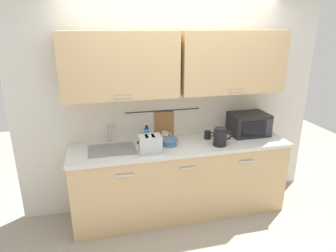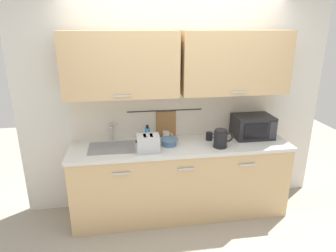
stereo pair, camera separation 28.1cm
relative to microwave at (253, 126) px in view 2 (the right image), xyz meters
name	(u,v)px [view 2 (the right image)]	position (x,y,z in m)	size (l,w,h in m)	color
ground	(185,226)	(-0.91, -0.41, -1.04)	(8.00, 8.00, 0.00)	#9E9384
counter_unit	(179,179)	(-0.92, -0.11, -0.58)	(2.53, 0.64, 0.90)	tan
back_wall_assembly	(178,87)	(-0.91, 0.12, 0.49)	(3.70, 0.41, 2.50)	silver
sink_faucet	(112,129)	(-1.69, 0.12, 0.01)	(0.09, 0.17, 0.22)	#B2B5BA
microwave	(253,126)	(0.00, 0.00, 0.00)	(0.46, 0.35, 0.27)	black
electric_kettle	(221,139)	(-0.48, -0.25, -0.03)	(0.23, 0.16, 0.21)	black
dish_soap_bottle	(147,134)	(-1.28, 0.06, -0.05)	(0.06, 0.06, 0.20)	#3F8CD8
mug_near_sink	(166,135)	(-1.05, 0.09, -0.09)	(0.12, 0.08, 0.09)	silver
mixing_bowl	(169,142)	(-1.05, -0.11, -0.09)	(0.21, 0.21, 0.08)	#4C7093
toaster	(148,143)	(-1.30, -0.26, -0.04)	(0.26, 0.17, 0.19)	#B7BABF
mug_by_kettle	(209,136)	(-0.55, -0.02, -0.09)	(0.12, 0.08, 0.09)	black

